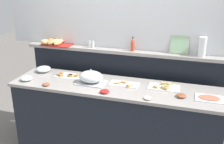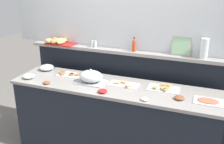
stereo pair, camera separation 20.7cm
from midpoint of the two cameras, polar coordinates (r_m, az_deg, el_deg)
ground_plane at (r=4.02m, az=4.95°, el=-12.12°), size 12.00×12.00×0.00m
buffet_counter at (r=3.28m, az=2.19°, el=-10.47°), size 2.43×0.62×0.94m
back_ledge_unit at (r=3.61m, az=4.76°, el=-4.20°), size 2.62×0.22×1.25m
sandwich_platter_side at (r=3.09m, az=4.36°, el=-2.66°), size 0.34×0.18×0.04m
sandwich_platter_rear at (r=3.40m, az=-7.36°, el=-0.54°), size 0.31×0.20×0.04m
sandwich_platter_front at (r=3.05m, az=12.79°, el=-3.44°), size 0.35×0.21×0.04m
cold_cuts_platter at (r=2.89m, az=21.76°, el=-5.84°), size 0.28×0.19×0.02m
serving_cloche at (r=3.13m, az=-2.64°, el=-1.04°), size 0.34×0.24×0.17m
glass_bowl_large at (r=3.63m, az=-12.17°, el=0.89°), size 0.19×0.19×0.07m
glass_bowl_medium at (r=3.39m, az=-15.66°, el=-0.92°), size 0.14×0.14×0.06m
condiment_bowl_dark at (r=2.85m, az=16.17°, el=-5.31°), size 0.10×0.10×0.04m
condiment_bowl_cream at (r=3.18m, az=-11.96°, el=-2.23°), size 0.08×0.08×0.03m
condiment_bowl_teal at (r=2.75m, az=9.12°, el=-5.73°), size 0.08×0.08×0.03m
condiment_bowl_red at (r=2.89m, az=0.01°, el=-4.11°), size 0.10×0.10×0.04m
hot_sauce_bottle at (r=3.29m, az=6.52°, el=5.66°), size 0.04×0.04×0.18m
salt_shaker at (r=3.48m, az=-2.54°, el=6.02°), size 0.03×0.03×0.09m
pepper_shaker at (r=3.46m, az=-1.86°, el=5.96°), size 0.03×0.03×0.09m
bread_basket at (r=3.69m, az=-9.86°, el=6.49°), size 0.42×0.31×0.08m
framed_picture at (r=3.23m, az=16.26°, el=5.36°), size 0.22×0.07×0.22m
water_carafe at (r=3.18m, az=20.83°, el=4.69°), size 0.09×0.09×0.23m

